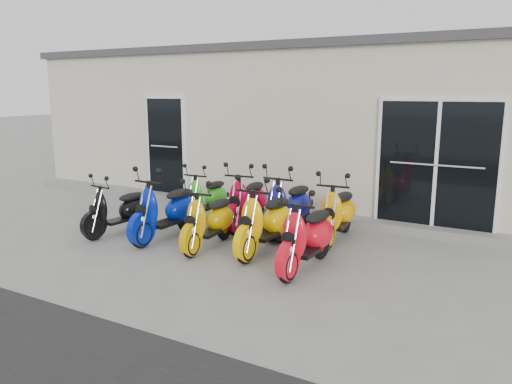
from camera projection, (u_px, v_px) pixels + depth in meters
ground at (238, 244)px, 8.02m from camera, size 80.00×80.00×0.00m
building at (349, 125)px, 12.14m from camera, size 14.00×6.00×3.20m
roof_cap at (351, 54)px, 11.80m from camera, size 14.20×6.20×0.16m
front_step at (292, 213)px, 9.72m from camera, size 14.00×0.40×0.15m
door_left at (166, 144)px, 11.16m from camera, size 1.07×0.08×2.22m
door_right at (437, 161)px, 8.37m from camera, size 2.02×0.08×2.22m
scooter_front_black at (118, 203)px, 8.49m from camera, size 0.70×1.52×1.08m
scooter_front_blue at (166, 202)px, 8.19m from camera, size 0.66×1.72×1.26m
scooter_front_orange_a at (209, 212)px, 7.72m from camera, size 0.68×1.60×1.15m
scooter_front_orange_b at (266, 212)px, 7.48m from camera, size 0.63×1.70×1.25m
scooter_front_red at (307, 227)px, 6.76m from camera, size 0.63×1.66×1.22m
scooter_back_green at (206, 191)px, 9.44m from camera, size 0.59×1.53×1.12m
scooter_back_red at (248, 194)px, 8.90m from camera, size 0.83×1.73×1.23m
scooter_back_blue at (289, 198)px, 8.49m from camera, size 0.69×1.72×1.26m
scooter_back_yellow at (338, 205)px, 8.10m from camera, size 0.73×1.67×1.20m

